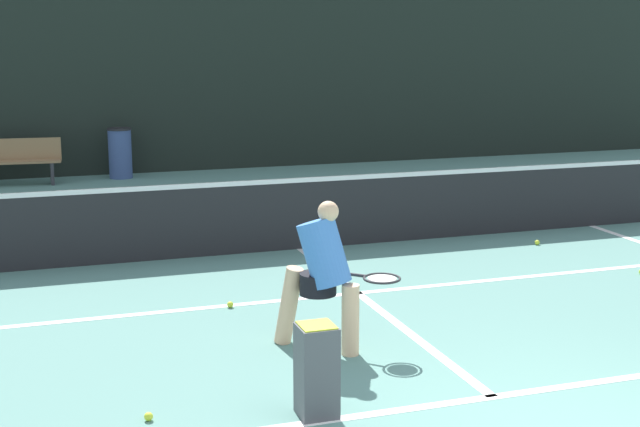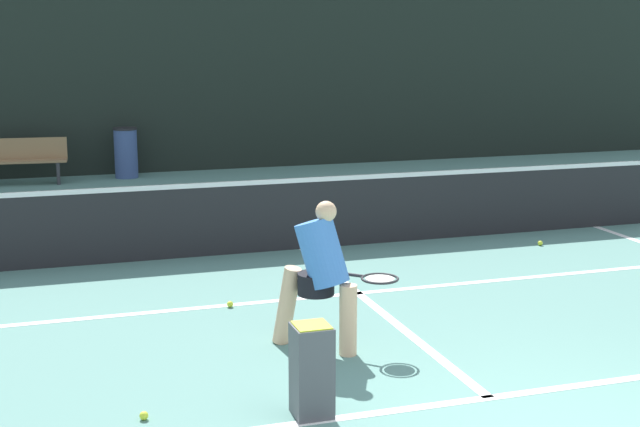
{
  "view_description": "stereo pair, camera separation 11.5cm",
  "coord_description": "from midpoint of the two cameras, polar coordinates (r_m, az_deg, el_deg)",
  "views": [
    {
      "loc": [
        -3.35,
        -4.61,
        2.81
      ],
      "look_at": [
        -0.48,
        4.04,
        0.95
      ],
      "focal_mm": 50.0,
      "sensor_mm": 36.0,
      "label": 1
    },
    {
      "loc": [
        -3.24,
        -4.64,
        2.81
      ],
      "look_at": [
        -0.48,
        4.04,
        0.95
      ],
      "focal_mm": 50.0,
      "sensor_mm": 36.0,
      "label": 2
    }
  ],
  "objects": [
    {
      "name": "court_baseline_near",
      "position": [
        7.25,
        11.21,
        -11.49
      ],
      "size": [
        11.0,
        0.1,
        0.01
      ],
      "primitive_type": "cube",
      "color": "white",
      "rests_on": "ground"
    },
    {
      "name": "court_service_line",
      "position": [
        9.81,
        2.79,
        -5.11
      ],
      "size": [
        8.25,
        0.1,
        0.01
      ],
      "primitive_type": "cube",
      "color": "white",
      "rests_on": "ground"
    },
    {
      "name": "court_center_mark",
      "position": [
        9.44,
        3.67,
        -5.8
      ],
      "size": [
        0.1,
        5.15,
        0.01
      ],
      "primitive_type": "cube",
      "color": "white",
      "rests_on": "ground"
    },
    {
      "name": "net",
      "position": [
        11.67,
        -0.88,
        0.17
      ],
      "size": [
        11.09,
        0.09,
        1.07
      ],
      "color": "slate",
      "rests_on": "ground"
    },
    {
      "name": "fence_back",
      "position": [
        18.51,
        -7.44,
        8.39
      ],
      "size": [
        24.0,
        0.06,
        3.67
      ],
      "color": "black",
      "rests_on": "ground"
    },
    {
      "name": "player_practicing",
      "position": [
        7.91,
        0.46,
        -3.72
      ],
      "size": [
        1.15,
        0.79,
        1.38
      ],
      "rotation": [
        0.0,
        0.0,
        -0.78
      ],
      "color": "#DBAD84",
      "rests_on": "ground"
    },
    {
      "name": "tennis_ball_scattered_0",
      "position": [
        9.35,
        -5.43,
        -5.8
      ],
      "size": [
        0.07,
        0.07,
        0.07
      ],
      "primitive_type": "sphere",
      "color": "#D1E033",
      "rests_on": "ground"
    },
    {
      "name": "tennis_ball_scattered_3",
      "position": [
        12.32,
        14.17,
        -1.85
      ],
      "size": [
        0.07,
        0.07,
        0.07
      ],
      "primitive_type": "sphere",
      "color": "#D1E033",
      "rests_on": "ground"
    },
    {
      "name": "tennis_ball_scattered_5",
      "position": [
        6.85,
        -10.72,
        -12.59
      ],
      "size": [
        0.07,
        0.07,
        0.07
      ],
      "primitive_type": "sphere",
      "color": "#D1E033",
      "rests_on": "ground"
    },
    {
      "name": "ball_hopper",
      "position": [
        6.68,
        -0.03,
        -9.87
      ],
      "size": [
        0.28,
        0.28,
        0.71
      ],
      "color": "#4C4C51",
      "rests_on": "ground"
    },
    {
      "name": "courtside_bench",
      "position": [
        17.62,
        -18.56,
        3.31
      ],
      "size": [
        1.79,
        0.53,
        0.86
      ],
      "rotation": [
        0.0,
        0.0,
        -0.09
      ],
      "color": "olive",
      "rests_on": "ground"
    },
    {
      "name": "trash_bin",
      "position": [
        17.87,
        -12.14,
        3.83
      ],
      "size": [
        0.47,
        0.47,
        0.99
      ],
      "color": "#384C7F",
      "rests_on": "ground"
    },
    {
      "name": "parked_car",
      "position": [
        23.53,
        0.98,
        6.15
      ],
      "size": [
        1.85,
        4.29,
        1.44
      ],
      "color": "#B7B7BC",
      "rests_on": "ground"
    },
    {
      "name": "building_far",
      "position": [
        32.54,
        -12.07,
        11.46
      ],
      "size": [
        36.0,
        2.4,
        5.82
      ],
      "primitive_type": "cube",
      "color": "#B2ADA3",
      "rests_on": "ground"
    }
  ]
}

